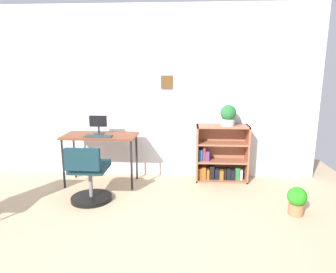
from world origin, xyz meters
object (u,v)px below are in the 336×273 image
Objects in this scene: desk at (100,139)px; monitor at (98,124)px; keyboard at (99,136)px; bookshelf_low at (220,156)px; potted_plant_on_shelf at (228,115)px; office_chair at (89,177)px; potted_plant_floor at (297,200)px.

monitor is at bearing 121.22° from desk.
bookshelf_low is (1.74, 0.40, -0.37)m from keyboard.
keyboard is at bearing -83.48° from desk.
monitor is (-0.04, 0.06, 0.20)m from desk.
potted_plant_on_shelf reaches higher than monitor.
monitor is at bearing -175.57° from potted_plant_on_shelf.
potted_plant_on_shelf is (0.09, -0.05, 0.63)m from bookshelf_low.
monitor reaches higher than office_chair.
desk is at bearing 91.84° from office_chair.
potted_plant_on_shelf is 1.50m from potted_plant_floor.
bookshelf_low reaches higher than potted_plant_floor.
desk is 3.42× the size of potted_plant_on_shelf.
potted_plant_floor is (2.52, -0.85, -0.49)m from desk.
office_chair is 2.12m from potted_plant_on_shelf.
monitor reaches higher than potted_plant_floor.
monitor is 2.80m from potted_plant_floor.
bookshelf_low is at bearing 6.32° from monitor.
monitor is 0.35× the size of office_chair.
keyboard reaches higher than desk.
potted_plant_floor is at bearing -19.62° from monitor.
keyboard is 2.66m from potted_plant_floor.
monitor reaches higher than keyboard.
potted_plant_floor is at bearing -4.59° from office_chair.
keyboard is (0.06, -0.20, -0.13)m from monitor.
desk is 3.13× the size of potted_plant_floor.
monitor is 0.32× the size of bookshelf_low.
keyboard is 0.66m from office_chair.
bookshelf_low is at bearing 124.50° from potted_plant_floor.
desk is 1.38× the size of office_chair.
keyboard is 1.13× the size of potted_plant_floor.
monitor is at bearing -173.68° from bookshelf_low.
potted_plant_floor is at bearing -18.58° from desk.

